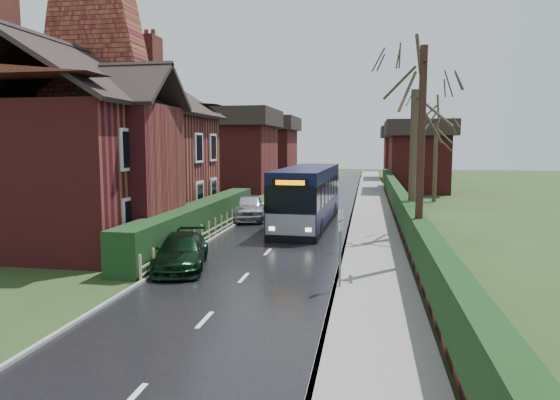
% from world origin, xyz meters
% --- Properties ---
extents(ground, '(140.00, 140.00, 0.00)m').
position_xyz_m(ground, '(0.00, 0.00, 0.00)').
color(ground, '#31491F').
rests_on(ground, ground).
extents(road, '(6.00, 100.00, 0.02)m').
position_xyz_m(road, '(0.00, 10.00, 0.01)').
color(road, black).
rests_on(road, ground).
extents(pavement, '(2.50, 100.00, 0.14)m').
position_xyz_m(pavement, '(4.25, 10.00, 0.07)').
color(pavement, slate).
rests_on(pavement, ground).
extents(kerb_right, '(0.12, 100.00, 0.14)m').
position_xyz_m(kerb_right, '(3.05, 10.00, 0.07)').
color(kerb_right, gray).
rests_on(kerb_right, ground).
extents(kerb_left, '(0.12, 100.00, 0.10)m').
position_xyz_m(kerb_left, '(-3.05, 10.00, 0.05)').
color(kerb_left, gray).
rests_on(kerb_left, ground).
extents(front_hedge, '(1.20, 16.00, 1.60)m').
position_xyz_m(front_hedge, '(-3.90, 5.00, 0.80)').
color(front_hedge, black).
rests_on(front_hedge, ground).
extents(picket_fence, '(0.10, 16.00, 0.90)m').
position_xyz_m(picket_fence, '(-3.15, 5.00, 0.45)').
color(picket_fence, gray).
rests_on(picket_fence, ground).
extents(right_wall_hedge, '(0.60, 50.00, 1.80)m').
position_xyz_m(right_wall_hedge, '(5.80, 10.00, 1.02)').
color(right_wall_hedge, maroon).
rests_on(right_wall_hedge, ground).
extents(brick_house, '(9.30, 14.60, 10.30)m').
position_xyz_m(brick_house, '(-8.73, 4.78, 4.38)').
color(brick_house, maroon).
rests_on(brick_house, ground).
extents(bus, '(2.70, 10.43, 3.15)m').
position_xyz_m(bus, '(0.80, 9.03, 1.56)').
color(bus, black).
rests_on(bus, ground).
extents(car_silver, '(2.62, 4.68, 1.50)m').
position_xyz_m(car_silver, '(-2.80, 10.39, 0.75)').
color(car_silver, silver).
rests_on(car_silver, ground).
extents(car_green, '(2.62, 4.42, 1.20)m').
position_xyz_m(car_green, '(-2.51, -1.07, 0.60)').
color(car_green, black).
rests_on(car_green, ground).
extents(car_distant, '(2.50, 3.79, 1.18)m').
position_xyz_m(car_distant, '(-0.36, 36.49, 0.59)').
color(car_distant, '#101C30').
rests_on(car_distant, ground).
extents(bus_stop_sign, '(0.14, 0.38, 2.50)m').
position_xyz_m(bus_stop_sign, '(3.20, -2.84, 1.65)').
color(bus_stop_sign, slate).
rests_on(bus_stop_sign, ground).
extents(telegraph_pole, '(0.27, 1.00, 7.75)m').
position_xyz_m(telegraph_pole, '(5.78, 0.40, 3.92)').
color(telegraph_pole, black).
rests_on(telegraph_pole, ground).
extents(tree_right_near, '(4.53, 4.53, 9.79)m').
position_xyz_m(tree_right_near, '(6.00, 6.00, 7.31)').
color(tree_right_near, '#3A2E22').
rests_on(tree_right_near, ground).
extents(tree_right_far, '(4.39, 4.39, 8.49)m').
position_xyz_m(tree_right_far, '(9.00, 21.72, 6.34)').
color(tree_right_far, '#3C3023').
rests_on(tree_right_far, ground).
extents(tree_house_side, '(4.68, 4.68, 10.65)m').
position_xyz_m(tree_house_side, '(-13.09, 11.57, 7.95)').
color(tree_house_side, '#352C1F').
rests_on(tree_house_side, ground).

